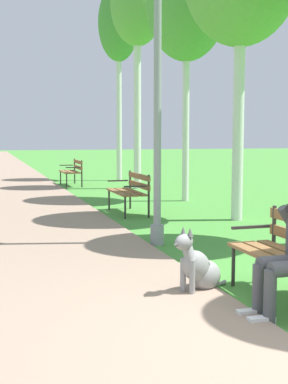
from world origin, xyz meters
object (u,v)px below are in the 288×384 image
object	(u,v)px
park_bench_mid	(131,189)
dog_grey	(199,268)
lamp_post_near	(157,91)
birch_tree_sixth	(119,25)
park_bench_far	(72,170)
birch_tree_fifth	(137,8)
birch_tree_fourth	(187,3)

from	to	relation	value
park_bench_mid	dog_grey	distance (m)	5.70
dog_grey	lamp_post_near	size ratio (longest dim) A/B	0.18
birch_tree_sixth	park_bench_far	bearing A→B (deg)	-142.41
park_bench_mid	lamp_post_near	bearing A→B (deg)	-98.48
lamp_post_near	birch_tree_fifth	size ratio (longest dim) A/B	0.64
park_bench_far	birch_tree_fourth	bearing A→B (deg)	-67.78
birch_tree_fifth	birch_tree_sixth	size ratio (longest dim) A/B	0.97
dog_grey	birch_tree_fifth	world-z (taller)	birch_tree_fifth
park_bench_mid	park_bench_far	size ratio (longest dim) A/B	1.00
birch_tree_fourth	birch_tree_fifth	bearing A→B (deg)	94.54
birch_tree_fourth	park_bench_mid	bearing A→B (deg)	-138.01
park_bench_mid	birch_tree_fourth	size ratio (longest dim) A/B	0.24
park_bench_mid	birch_tree_fourth	xyz separation A→B (m)	(1.87, 1.69, 4.27)
park_bench_mid	park_bench_far	bearing A→B (deg)	91.24
park_bench_mid	birch_tree_fourth	bearing A→B (deg)	41.99
birch_tree_fourth	birch_tree_sixth	distance (m)	6.48
dog_grey	lamp_post_near	distance (m)	3.14
birch_tree_sixth	park_bench_mid	bearing A→B (deg)	-102.54
dog_grey	birch_tree_fourth	distance (m)	9.02
park_bench_mid	birch_tree_fifth	size ratio (longest dim) A/B	0.22
birch_tree_fourth	birch_tree_sixth	size ratio (longest dim) A/B	0.89
birch_tree_fourth	birch_tree_fifth	size ratio (longest dim) A/B	0.92
dog_grey	birch_tree_sixth	bearing A→B (deg)	79.17
park_bench_far	birch_tree_sixth	size ratio (longest dim) A/B	0.22
birch_tree_fourth	park_bench_far	bearing A→B (deg)	112.22
dog_grey	park_bench_mid	bearing A→B (deg)	81.69
birch_tree_fourth	birch_tree_fifth	world-z (taller)	birch_tree_fifth
birch_tree_fourth	birch_tree_fifth	xyz separation A→B (m)	(-0.27, 3.37, 0.63)
birch_tree_fourth	birch_tree_sixth	xyz separation A→B (m)	(-0.07, 6.44, 0.73)
birch_tree_fifth	birch_tree_sixth	xyz separation A→B (m)	(0.20, 3.08, 0.10)
park_bench_mid	lamp_post_near	world-z (taller)	lamp_post_near
park_bench_far	lamp_post_near	xyz separation A→B (m)	(-0.34, -9.86, 1.74)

